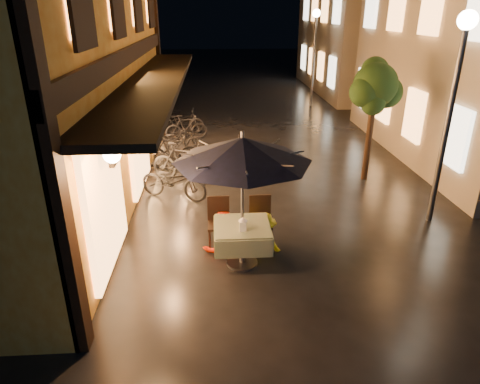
{
  "coord_description": "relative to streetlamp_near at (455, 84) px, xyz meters",
  "views": [
    {
      "loc": [
        -1.64,
        -6.03,
        4.24
      ],
      "look_at": [
        -1.18,
        1.14,
        1.15
      ],
      "focal_mm": 32.0,
      "sensor_mm": 36.0,
      "label": 1
    }
  ],
  "objects": [
    {
      "name": "streetlamp_far",
      "position": [
        0.0,
        12.0,
        0.0
      ],
      "size": [
        0.36,
        0.36,
        4.23
      ],
      "color": "#59595E",
      "rests_on": "ground"
    },
    {
      "name": "table_lantern",
      "position": [
        -4.18,
        -1.65,
        -2.0
      ],
      "size": [
        0.16,
        0.16,
        0.25
      ],
      "color": "white",
      "rests_on": "cafe_table"
    },
    {
      "name": "ground",
      "position": [
        -3.0,
        -2.0,
        -2.92
      ],
      "size": [
        90.0,
        90.0,
        0.0
      ],
      "primitive_type": "plane",
      "color": "black",
      "rests_on": "ground"
    },
    {
      "name": "west_building",
      "position": [
        -8.72,
        2.0,
        0.79
      ],
      "size": [
        5.9,
        11.4,
        7.4
      ],
      "color": "orange",
      "rests_on": "ground"
    },
    {
      "name": "bicycle_4",
      "position": [
        -5.76,
        5.0,
        -2.48
      ],
      "size": [
        1.68,
        0.66,
        0.87
      ],
      "primitive_type": "imported",
      "rotation": [
        0.0,
        0.0,
        1.62
      ],
      "color": "black",
      "rests_on": "ground"
    },
    {
      "name": "east_building_far",
      "position": [
        4.49,
        16.0,
        0.74
      ],
      "size": [
        7.3,
        10.3,
        7.3
      ],
      "color": "tan",
      "rests_on": "ground"
    },
    {
      "name": "bicycle_6",
      "position": [
        -5.82,
        7.47,
        -2.47
      ],
      "size": [
        1.72,
        0.69,
        0.89
      ],
      "primitive_type": "imported",
      "rotation": [
        0.0,
        0.0,
        1.51
      ],
      "color": "black",
      "rests_on": "ground"
    },
    {
      "name": "bicycle_5",
      "position": [
        -5.57,
        6.57,
        -2.48
      ],
      "size": [
        1.52,
        0.7,
        0.88
      ],
      "primitive_type": "imported",
      "rotation": [
        0.0,
        0.0,
        1.77
      ],
      "color": "black",
      "rests_on": "ground"
    },
    {
      "name": "bicycle_0",
      "position": [
        -5.62,
        1.52,
        -2.47
      ],
      "size": [
        1.82,
        1.24,
        0.9
      ],
      "primitive_type": "imported",
      "rotation": [
        0.0,
        0.0,
        1.16
      ],
      "color": "black",
      "rests_on": "ground"
    },
    {
      "name": "person_yellow",
      "position": [
        -3.75,
        -0.92,
        -2.22
      ],
      "size": [
        1.02,
        0.79,
        1.4
      ],
      "primitive_type": "imported",
      "rotation": [
        0.0,
        0.0,
        2.81
      ],
      "color": "yellow",
      "rests_on": "ground"
    },
    {
      "name": "patio_umbrella",
      "position": [
        -4.18,
        -1.46,
        -0.77
      ],
      "size": [
        2.31,
        2.31,
        2.46
      ],
      "color": "#59595E",
      "rests_on": "ground"
    },
    {
      "name": "streetlamp_near",
      "position": [
        0.0,
        0.0,
        0.0
      ],
      "size": [
        0.36,
        0.36,
        4.23
      ],
      "color": "#59595E",
      "rests_on": "ground"
    },
    {
      "name": "person_orange",
      "position": [
        -4.53,
        -0.94,
        -2.15
      ],
      "size": [
        0.89,
        0.79,
        1.54
      ],
      "primitive_type": "imported",
      "rotation": [
        0.0,
        0.0,
        3.46
      ],
      "color": "red",
      "rests_on": "ground"
    },
    {
      "name": "bicycle_1",
      "position": [
        -5.45,
        2.57,
        -2.38
      ],
      "size": [
        1.84,
        1.17,
        1.07
      ],
      "primitive_type": "imported",
      "rotation": [
        0.0,
        0.0,
        1.16
      ],
      "color": "black",
      "rests_on": "ground"
    },
    {
      "name": "cafe_chair_right",
      "position": [
        -3.78,
        -0.73,
        -2.38
      ],
      "size": [
        0.42,
        0.42,
        0.97
      ],
      "color": "black",
      "rests_on": "ground"
    },
    {
      "name": "bicycle_2",
      "position": [
        -5.56,
        3.44,
        -2.5
      ],
      "size": [
        1.62,
        0.7,
        0.83
      ],
      "primitive_type": "imported",
      "rotation": [
        0.0,
        0.0,
        1.47
      ],
      "color": "black",
      "rests_on": "ground"
    },
    {
      "name": "cafe_table",
      "position": [
        -4.18,
        -1.46,
        -2.33
      ],
      "size": [
        0.99,
        0.99,
        0.78
      ],
      "color": "#59595E",
      "rests_on": "ground"
    },
    {
      "name": "street_tree",
      "position": [
        -0.59,
        2.51,
        -0.5
      ],
      "size": [
        1.43,
        1.2,
        3.15
      ],
      "color": "black",
      "rests_on": "ground"
    },
    {
      "name": "cafe_chair_left",
      "position": [
        -4.58,
        -0.73,
        -2.38
      ],
      "size": [
        0.42,
        0.42,
        0.97
      ],
      "color": "black",
      "rests_on": "ground"
    },
    {
      "name": "bicycle_3",
      "position": [
        -5.84,
        3.82,
        -2.44
      ],
      "size": [
        1.62,
        0.63,
        0.95
      ],
      "primitive_type": "imported",
      "rotation": [
        0.0,
        0.0,
        1.69
      ],
      "color": "black",
      "rests_on": "ground"
    }
  ]
}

